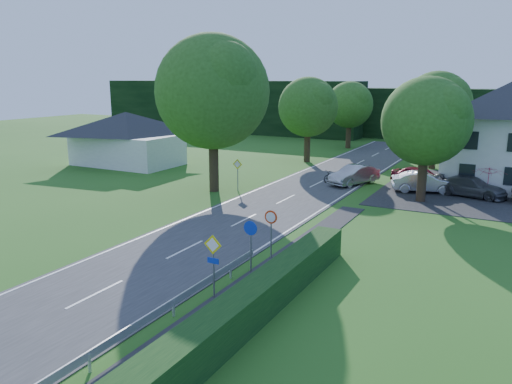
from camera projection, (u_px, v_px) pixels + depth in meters
The scene contains 26 objects.
road at pixel (259, 213), 31.84m from camera, with size 7.00×80.00×0.04m, color #333235.
footpath at pixel (118, 382), 14.09m from camera, with size 1.50×44.00×0.04m, color black.
parking_pad at pixel (481, 192), 37.50m from camera, with size 14.00×16.00×0.04m, color black.
line_edge_left at pixel (216, 206), 33.32m from camera, with size 0.12×80.00×0.01m, color white.
line_edge_right at pixel (307, 219), 30.34m from camera, with size 0.12×80.00×0.01m, color white.
line_centre at pixel (259, 212), 31.83m from camera, with size 0.12×80.00×0.01m, color white, non-canonical shape.
tree_main at pixel (213, 114), 36.74m from camera, with size 9.40×9.40×11.64m, color #284F17, non-canonical shape.
tree_left_far at pixel (308, 120), 50.38m from camera, with size 7.00×7.00×8.58m, color #284F17, non-canonical shape.
tree_right_far at pixel (435, 121), 46.53m from camera, with size 7.40×7.40×9.09m, color #284F17, non-canonical shape.
tree_left_back at pixel (349, 115), 60.52m from camera, with size 6.60×6.60×8.07m, color #284F17, non-canonical shape.
tree_right_back at pixel (437, 122), 54.04m from camera, with size 6.20×6.20×7.56m, color #284F17, non-canonical shape.
tree_right_mid at pixel (425, 140), 33.86m from camera, with size 7.00×7.00×8.58m, color #284F17, non-canonical shape.
treeline_left at pixel (227, 106), 79.92m from camera, with size 44.00×6.00×8.00m, color black.
treeline_right at pixel (471, 116), 66.94m from camera, with size 30.00×5.00×7.00m, color black.
bungalow_left at pixel (127, 137), 49.02m from camera, with size 11.00×6.50×5.20m.
streetlight at pixel (424, 134), 35.74m from camera, with size 2.03×0.18×8.00m.
sign_priority_right at pixel (213, 255), 19.13m from camera, with size 0.78×0.09×2.59m.
sign_roundabout at pixel (251, 236), 21.74m from camera, with size 0.64×0.08×2.37m.
sign_speed_limit at pixel (271, 223), 23.43m from camera, with size 0.64×0.11×2.37m.
sign_priority_left at pixel (238, 168), 37.81m from camera, with size 0.78×0.09×2.44m.
moving_car at pixel (354, 175), 40.09m from camera, with size 1.63×4.67×1.54m, color #9C9CA0.
motorcycle at pixel (332, 176), 41.14m from camera, with size 0.67×1.92×1.01m, color black.
parked_car_red at pixel (420, 177), 39.38m from camera, with size 1.83×4.54×1.55m, color maroon.
parked_car_silver_a at pixel (423, 182), 37.39m from camera, with size 1.61×4.62×1.52m, color silver.
parked_car_grey at pixel (471, 187), 36.04m from camera, with size 1.98×4.87×1.41m, color #4F5155.
parasol at pixel (488, 182), 35.90m from camera, with size 2.34×2.39×2.15m, color red.
Camera 1 is at (14.29, -7.22, 8.41)m, focal length 35.00 mm.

